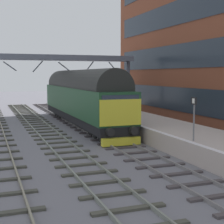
# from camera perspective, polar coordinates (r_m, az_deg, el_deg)

# --- Properties ---
(ground_plane) EXTENTS (140.00, 140.00, 0.00)m
(ground_plane) POSITION_cam_1_polar(r_m,az_deg,el_deg) (22.13, 0.13, -4.93)
(ground_plane) COLOR slate
(ground_plane) RESTS_ON ground
(track_main) EXTENTS (2.50, 60.00, 0.15)m
(track_main) POSITION_cam_1_polar(r_m,az_deg,el_deg) (22.12, 0.13, -4.79)
(track_main) COLOR slate
(track_main) RESTS_ON ground
(track_adjacent_west) EXTENTS (2.50, 60.00, 0.15)m
(track_adjacent_west) POSITION_cam_1_polar(r_m,az_deg,el_deg) (21.20, -8.63, -5.35)
(track_adjacent_west) COLOR gray
(track_adjacent_west) RESTS_ON ground
(station_platform) EXTENTS (4.00, 44.00, 1.01)m
(station_platform) POSITION_cam_1_polar(r_m,az_deg,el_deg) (23.52, 8.39, -3.10)
(station_platform) COLOR #B9AAA2
(station_platform) RESTS_ON ground
(station_building) EXTENTS (5.13, 33.58, 15.21)m
(station_building) POSITION_cam_1_polar(r_m,az_deg,el_deg) (30.53, 18.05, 12.16)
(station_building) COLOR brown
(station_building) RESTS_ON ground
(diesel_locomotive) EXTENTS (2.74, 18.26, 4.68)m
(diesel_locomotive) POSITION_cam_1_polar(r_m,az_deg,el_deg) (28.98, -5.07, 2.62)
(diesel_locomotive) COLOR black
(diesel_locomotive) RESTS_ON ground
(platform_number_sign) EXTENTS (0.10, 0.44, 2.16)m
(platform_number_sign) POSITION_cam_1_polar(r_m,az_deg,el_deg) (17.43, 13.37, -0.05)
(platform_number_sign) COLOR slate
(platform_number_sign) RESTS_ON station_platform
(overhead_footbridge) EXTENTS (16.42, 2.00, 6.14)m
(overhead_footbridge) POSITION_cam_1_polar(r_m,az_deg,el_deg) (33.88, -10.03, 8.40)
(overhead_footbridge) COLOR slate
(overhead_footbridge) RESTS_ON ground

